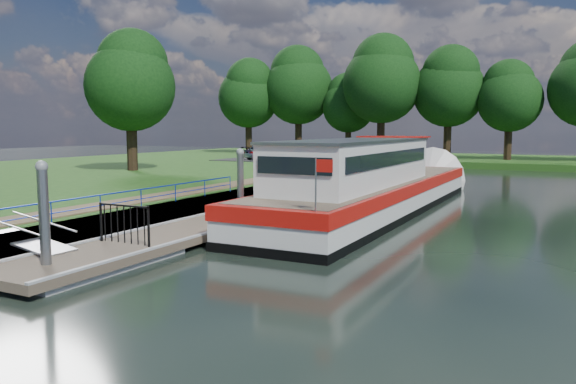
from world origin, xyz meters
The scene contains 16 objects.
ground centered at (0.00, 0.00, 0.00)m, with size 160.00×160.00×0.00m, color black.
riverbank centered at (-18.00, 15.00, 0.39)m, with size 32.00×90.00×0.78m, color #204A15.
bank_edge centered at (-2.55, 15.00, 0.39)m, with size 1.10×90.00×0.78m, color #473D2D.
footpath centered at (-4.40, 8.00, 0.80)m, with size 1.60×40.00×0.05m, color brown.
carpark centered at (-11.00, 38.00, 0.81)m, with size 14.00×12.00×0.06m, color black.
blue_fence centered at (-2.75, 3.00, 1.31)m, with size 0.04×18.04×0.72m.
pontoon centered at (0.00, 13.00, 0.18)m, with size 2.50×30.00×0.56m.
mooring_piles centered at (0.00, 13.00, 1.28)m, with size 0.30×27.30×3.55m.
gangway centered at (-1.85, 0.50, 0.63)m, with size 2.58×1.00×0.92m.
gate_panel centered at (0.00, 2.20, 1.15)m, with size 1.85×0.05×1.15m.
barge centered at (3.60, 14.35, 1.09)m, with size 4.36×21.15×4.78m.
horizon_trees centered at (-1.61, 48.68, 7.95)m, with size 54.38×10.03×12.87m.
bank_tree_a centered at (-15.99, 20.08, 7.02)m, with size 6.12×6.12×9.72m.
car_a centered at (-7.30, 36.33, 1.42)m, with size 1.38×3.43×1.17m, color #999999.
car_b centered at (-11.18, 36.20, 1.43)m, with size 1.27×3.64×1.20m, color #999999.
car_c centered at (-14.23, 35.41, 1.44)m, with size 1.70×4.19×1.22m, color #999999.
Camera 1 is at (11.42, -9.78, 3.73)m, focal length 35.00 mm.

